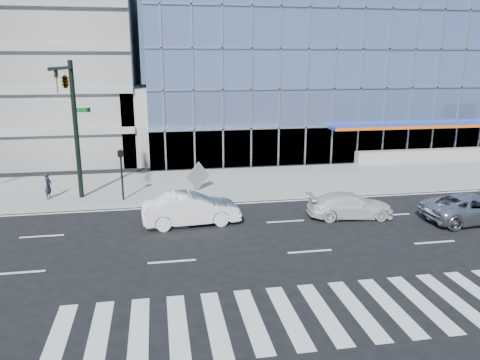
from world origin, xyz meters
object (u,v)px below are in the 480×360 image
Objects in this scene: ped_signal_post at (121,167)px; white_suv at (350,205)px; traffic_signal at (69,98)px; white_sedan at (191,209)px; tilted_panel at (198,176)px; pedestrian at (48,186)px; silver_suv at (473,208)px.

white_suv is at bearing -22.03° from ped_signal_post.
white_sedan is (6.16, -4.10, -5.36)m from traffic_signal.
tilted_panel is (7.04, 1.73, -5.10)m from traffic_signal.
traffic_signal reaches higher than pedestrian.
silver_suv is 23.72m from pedestrian.
white_sedan is 9.75m from pedestrian.
traffic_signal is 1.77× the size of white_suv.
white_sedan is at bearing 93.30° from white_suv.
pedestrian is at bearing 141.79° from traffic_signal.
tilted_panel reaches higher than pedestrian.
white_suv is 9.78m from tilted_panel.
ped_signal_post is 1.89× the size of pedestrian.
white_suv is 17.47m from pedestrian.
traffic_signal is 9.13m from white_sedan.
traffic_signal is 22.18m from silver_suv.
white_sedan reaches higher than silver_suv.
white_suv is 3.48× the size of tilted_panel.
pedestrian is (-22.42, 7.73, 0.21)m from silver_suv.
ped_signal_post is 0.61× the size of white_sedan.
tilted_panel is (-7.52, 6.24, 0.41)m from white_suv.
silver_suv is 3.30× the size of pedestrian.
ped_signal_post is 2.31× the size of tilted_panel.
ped_signal_post reaches higher than tilted_panel.
white_sedan is (-14.41, 2.17, 0.08)m from silver_suv.
white_sedan is at bearing -50.74° from ped_signal_post.
traffic_signal is 16.21m from white_suv.
silver_suv is 4.04× the size of tilted_panel.
pedestrian is 1.22× the size of tilted_panel.
tilted_panel is at bearing -13.21° from white_sedan.
tilted_panel reaches higher than white_sedan.
white_suv is (14.57, -4.51, -5.51)m from traffic_signal.
silver_suv is at bearing -97.33° from pedestrian.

